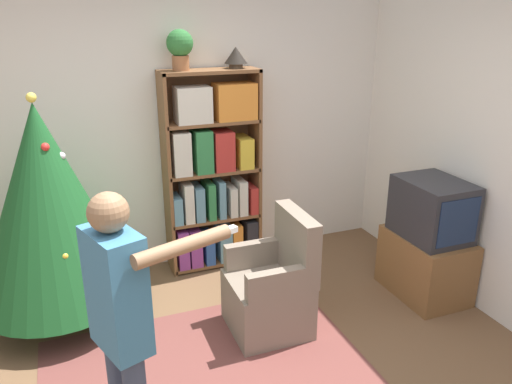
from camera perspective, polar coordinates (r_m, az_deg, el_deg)
name	(u,v)px	position (r m, az deg, el deg)	size (l,w,h in m)	color
wall_back	(165,128)	(4.57, -10.41, 7.19)	(8.00, 0.10, 2.60)	silver
bookshelf	(213,176)	(4.54, -4.97, 1.89)	(0.86, 0.31, 1.82)	brown
tv_stand	(425,265)	(4.49, 18.77, -7.88)	(0.50, 0.70, 0.54)	brown
television	(433,209)	(4.29, 19.54, -1.86)	(0.46, 0.59, 0.48)	#28282D
game_remote	(432,248)	(4.14, 19.43, -6.07)	(0.04, 0.12, 0.02)	white
christmas_tree	(47,204)	(3.95, -22.73, -1.31)	(1.18, 1.18, 1.77)	#4C3323
armchair	(273,290)	(3.80, 1.92, -11.11)	(0.58, 0.57, 0.92)	#7A6B5B
standing_person	(122,321)	(2.48, -15.06, -14.06)	(0.72, 0.45, 1.56)	#38425B
potted_plant	(180,47)	(4.28, -8.69, 16.10)	(0.22, 0.22, 0.33)	#935B38
table_lamp	(236,56)	(4.42, -2.33, 15.26)	(0.20, 0.20, 0.18)	#473828
book_pile_near_tree	(130,315)	(4.11, -14.20, -13.48)	(0.24, 0.18, 0.12)	beige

